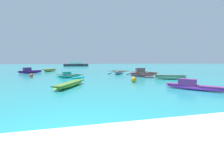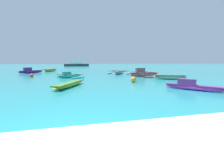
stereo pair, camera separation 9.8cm
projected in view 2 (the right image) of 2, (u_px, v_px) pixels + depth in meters
The scene contains 11 objects.
moored_boat_0 at pixel (193, 86), 9.37m from camera, with size 2.78×3.15×0.67m.
moored_boat_1 at pixel (50, 70), 27.18m from camera, with size 2.21×3.20×0.44m.
moored_boat_2 at pixel (69, 84), 10.61m from camera, with size 2.25×3.84×0.32m.
moored_boat_3 at pixel (143, 74), 18.02m from camera, with size 3.79×3.53×1.02m.
moored_boat_4 at pixel (170, 77), 14.93m from camera, with size 3.19×1.70×0.45m.
moored_boat_5 at pixel (30, 71), 22.95m from camera, with size 3.34×2.74×0.90m.
moored_boat_6 at pixel (119, 72), 21.63m from camera, with size 3.66×3.39×0.46m.
moored_boat_7 at pixel (69, 76), 16.66m from camera, with size 3.37×3.62×0.68m.
mooring_buoy_0 at pixel (32, 75), 17.12m from camera, with size 0.42×0.42×0.42m.
mooring_buoy_1 at pixel (133, 80), 12.86m from camera, with size 0.46×0.46×0.46m.
distant_ferry at pixel (77, 64), 57.91m from camera, with size 9.22×2.03×2.03m.
Camera 2 is at (0.47, -2.84, 1.78)m, focal length 24.00 mm.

